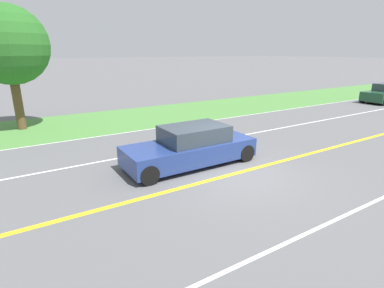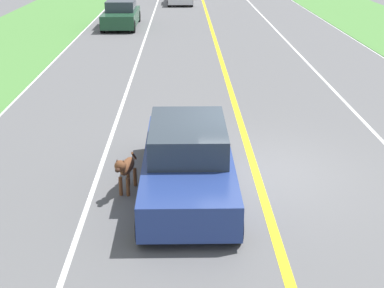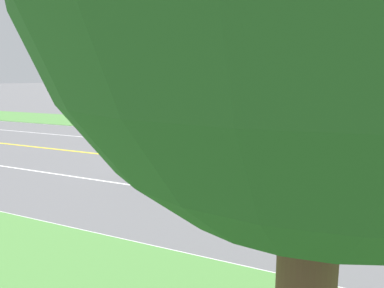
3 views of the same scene
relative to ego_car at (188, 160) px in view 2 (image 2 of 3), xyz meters
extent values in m
plane|color=#5B5B5E|center=(-1.52, -0.83, -0.65)|extent=(400.00, 400.00, 0.00)
cube|color=yellow|center=(-1.52, -0.83, -0.65)|extent=(0.18, 160.00, 0.01)
cube|color=white|center=(1.98, -0.83, -0.65)|extent=(0.10, 160.00, 0.01)
cube|color=navy|center=(0.00, 0.05, -0.15)|extent=(1.78, 4.69, 0.66)
cube|color=#2D3842|center=(0.00, -0.14, 0.47)|extent=(1.53, 2.25, 0.57)
cylinder|color=black|center=(0.80, 1.98, -0.33)|extent=(0.22, 0.63, 0.63)
cylinder|color=black|center=(0.80, -1.89, -0.33)|extent=(0.22, 0.63, 0.63)
cylinder|color=black|center=(-0.80, 1.98, -0.33)|extent=(0.22, 0.63, 0.63)
cylinder|color=black|center=(-0.80, -1.89, -0.33)|extent=(0.22, 0.63, 0.63)
ellipsoid|color=brown|center=(1.24, 0.03, -0.11)|extent=(0.37, 0.72, 0.29)
cylinder|color=brown|center=(1.37, 0.24, -0.45)|extent=(0.08, 0.08, 0.40)
cylinder|color=brown|center=(1.26, -0.22, -0.45)|extent=(0.08, 0.08, 0.40)
cylinder|color=brown|center=(1.22, 0.28, -0.45)|extent=(0.08, 0.08, 0.40)
cylinder|color=brown|center=(1.11, -0.19, -0.45)|extent=(0.08, 0.08, 0.40)
cylinder|color=brown|center=(1.30, 0.31, 0.01)|extent=(0.18, 0.21, 0.18)
sphere|color=brown|center=(1.33, 0.43, 0.08)|extent=(0.28, 0.28, 0.23)
ellipsoid|color=#331E14|center=(1.37, 0.59, 0.06)|extent=(0.13, 0.13, 0.09)
cone|color=#55301C|center=(1.39, 0.40, 0.16)|extent=(0.09, 0.09, 0.10)
cone|color=#55301C|center=(1.27, 0.43, 0.16)|extent=(0.09, 0.09, 0.10)
cylinder|color=brown|center=(1.14, -0.41, -0.06)|extent=(0.11, 0.26, 0.26)
cube|color=#1E472D|center=(3.52, -20.48, -0.12)|extent=(1.79, 4.59, 0.71)
cube|color=#2D3842|center=(3.52, -20.67, 0.52)|extent=(1.54, 2.21, 0.56)
cylinder|color=black|center=(4.32, -18.61, -0.32)|extent=(0.22, 0.65, 0.65)
cylinder|color=black|center=(4.32, -22.36, -0.32)|extent=(0.22, 0.65, 0.65)
cylinder|color=black|center=(2.71, -18.61, -0.32)|extent=(0.22, 0.65, 0.65)
cylinder|color=black|center=(2.71, -22.36, -0.32)|extent=(0.22, 0.65, 0.65)
cylinder|color=black|center=(1.01, -29.11, -0.34)|extent=(0.22, 0.61, 0.61)
cylinder|color=black|center=(-0.57, -29.11, -0.34)|extent=(0.22, 0.61, 0.61)
camera|label=1|loc=(-8.57, 5.29, 3.24)|focal=28.00mm
camera|label=2|loc=(0.10, 10.01, 4.35)|focal=50.00mm
camera|label=3|loc=(11.52, 5.14, 2.72)|focal=35.00mm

